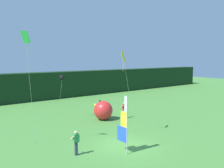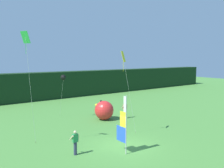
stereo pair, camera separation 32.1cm
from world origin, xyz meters
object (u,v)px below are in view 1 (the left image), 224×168
person_near_banner (76,142)px  kite_green_diamond_1 (26,44)px  banner_flag (124,125)px  person_mid_field (124,110)px  inflatable_balloon (103,110)px  kite_yellow_diamond_2 (124,61)px  kite_black_delta_0 (62,78)px

person_near_banner → kite_green_diamond_1: (-2.01, 2.97, 6.39)m
banner_flag → person_mid_field: size_ratio=2.29×
inflatable_balloon → kite_yellow_diamond_2: kite_yellow_diamond_2 is taller
kite_green_diamond_1 → kite_black_delta_0: bearing=47.6°
banner_flag → kite_yellow_diamond_2: (2.22, 2.67, 4.23)m
person_mid_field → kite_green_diamond_1: (-10.71, -2.44, 6.34)m
banner_flag → person_near_banner: bearing=149.7°
inflatable_balloon → person_near_banner: bearing=-136.6°
kite_green_diamond_1 → kite_yellow_diamond_2: size_ratio=1.18×
kite_black_delta_0 → kite_yellow_diamond_2: size_ratio=0.68×
inflatable_balloon → kite_yellow_diamond_2: bearing=-107.8°
inflatable_balloon → person_mid_field: bearing=-22.3°
person_near_banner → kite_black_delta_0: 10.20m
kite_yellow_diamond_2 → kite_green_diamond_1: bearing=164.8°
person_mid_field → kite_green_diamond_1: bearing=-167.2°
inflatable_balloon → kite_yellow_diamond_2: size_ratio=0.29×
person_mid_field → inflatable_balloon: (-2.07, 0.85, 0.06)m
inflatable_balloon → kite_green_diamond_1: bearing=-159.2°
kite_black_delta_0 → person_near_banner: bearing=-111.1°
banner_flag → person_mid_field: banner_flag is taller
inflatable_balloon → kite_black_delta_0: (-3.17, 2.70, 3.34)m
person_near_banner → inflatable_balloon: size_ratio=0.83×
banner_flag → person_near_banner: banner_flag is taller
person_near_banner → inflatable_balloon: inflatable_balloon is taller
person_mid_field → inflatable_balloon: inflatable_balloon is taller
inflatable_balloon → kite_black_delta_0: bearing=139.6°
kite_black_delta_0 → kite_yellow_diamond_2: bearing=-79.2°
banner_flag → kite_green_diamond_1: 8.50m
banner_flag → kite_yellow_diamond_2: bearing=50.2°
person_near_banner → kite_yellow_diamond_2: (4.95, 1.07, 5.25)m
kite_black_delta_0 → kite_green_diamond_1: size_ratio=0.57×
person_near_banner → kite_green_diamond_1: bearing=124.2°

